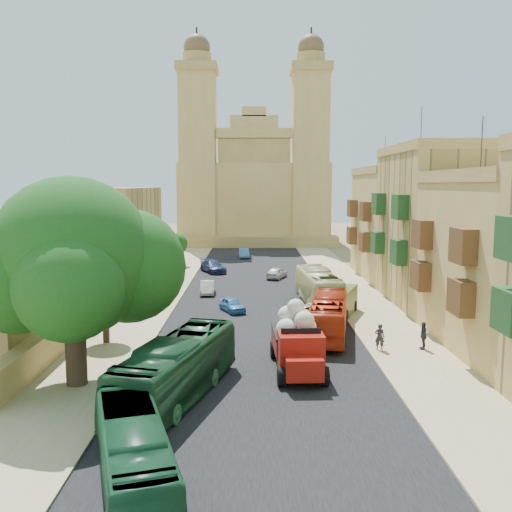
{
  "coord_description": "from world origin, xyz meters",
  "views": [
    {
      "loc": [
        -0.35,
        -24.75,
        10.34
      ],
      "look_at": [
        0.0,
        26.0,
        4.0
      ],
      "focal_mm": 40.0,
      "sensor_mm": 36.0,
      "label": 1
    }
  ],
  "objects_px": {
    "car_cream": "(314,311)",
    "street_tree_a": "(105,298)",
    "bus_cream_east": "(318,287)",
    "church": "(254,190)",
    "olive_pickup": "(338,302)",
    "car_white_a": "(207,288)",
    "car_white_b": "(277,273)",
    "ficus_tree": "(74,263)",
    "street_tree_d": "(177,244)",
    "car_dkblue": "(213,267)",
    "car_blue_a": "(232,305)",
    "pedestrian_c": "(423,336)",
    "bus_green_south": "(133,454)",
    "street_tree_b": "(140,265)",
    "pedestrian_a": "(380,337)",
    "car_blue_b": "(244,253)",
    "street_tree_c": "(162,254)",
    "bus_green_north": "(177,369)",
    "red_truck": "(297,341)",
    "bus_red_east": "(329,316)"
  },
  "relations": [
    {
      "from": "street_tree_a",
      "to": "car_white_b",
      "type": "relative_size",
      "value": 1.2
    },
    {
      "from": "olive_pickup",
      "to": "bus_cream_east",
      "type": "xyz_separation_m",
      "value": [
        -1.04,
        4.44,
        0.45
      ]
    },
    {
      "from": "car_blue_a",
      "to": "car_blue_b",
      "type": "xyz_separation_m",
      "value": [
        0.5,
        34.89,
        0.08
      ]
    },
    {
      "from": "ficus_tree",
      "to": "olive_pickup",
      "type": "height_order",
      "value": "ficus_tree"
    },
    {
      "from": "ficus_tree",
      "to": "car_white_a",
      "type": "xyz_separation_m",
      "value": [
        4.78,
        24.78,
        -5.78
      ]
    },
    {
      "from": "street_tree_b",
      "to": "bus_cream_east",
      "type": "relative_size",
      "value": 0.48
    },
    {
      "from": "car_cream",
      "to": "pedestrian_c",
      "type": "xyz_separation_m",
      "value": [
        6.0,
        -8.1,
        0.21
      ]
    },
    {
      "from": "church",
      "to": "red_truck",
      "type": "height_order",
      "value": "church"
    },
    {
      "from": "street_tree_a",
      "to": "bus_cream_east",
      "type": "height_order",
      "value": "street_tree_a"
    },
    {
      "from": "street_tree_c",
      "to": "street_tree_d",
      "type": "relative_size",
      "value": 1.07
    },
    {
      "from": "street_tree_a",
      "to": "car_white_b",
      "type": "height_order",
      "value": "street_tree_a"
    },
    {
      "from": "pedestrian_c",
      "to": "street_tree_a",
      "type": "bearing_deg",
      "value": -92.11
    },
    {
      "from": "street_tree_d",
      "to": "bus_green_south",
      "type": "bearing_deg",
      "value": -84.12
    },
    {
      "from": "car_white_a",
      "to": "car_white_b",
      "type": "bearing_deg",
      "value": 49.51
    },
    {
      "from": "ficus_tree",
      "to": "street_tree_c",
      "type": "bearing_deg",
      "value": 91.07
    },
    {
      "from": "street_tree_c",
      "to": "bus_green_north",
      "type": "relative_size",
      "value": 0.42
    },
    {
      "from": "ficus_tree",
      "to": "car_blue_a",
      "type": "distance_m",
      "value": 19.55
    },
    {
      "from": "street_tree_d",
      "to": "car_blue_a",
      "type": "distance_m",
      "value": 28.12
    },
    {
      "from": "car_white_b",
      "to": "pedestrian_c",
      "type": "relative_size",
      "value": 2.09
    },
    {
      "from": "pedestrian_c",
      "to": "bus_red_east",
      "type": "bearing_deg",
      "value": -118.16
    },
    {
      "from": "church",
      "to": "street_tree_d",
      "type": "xyz_separation_m",
      "value": [
        -10.0,
        -30.61,
        -6.71
      ]
    },
    {
      "from": "bus_green_south",
      "to": "car_white_b",
      "type": "relative_size",
      "value": 2.41
    },
    {
      "from": "car_blue_b",
      "to": "pedestrian_c",
      "type": "xyz_separation_m",
      "value": [
        11.96,
        -45.81,
        0.23
      ]
    },
    {
      "from": "street_tree_b",
      "to": "pedestrian_c",
      "type": "height_order",
      "value": "street_tree_b"
    },
    {
      "from": "street_tree_b",
      "to": "pedestrian_c",
      "type": "xyz_separation_m",
      "value": [
        20.46,
        -13.78,
        -2.56
      ]
    },
    {
      "from": "street_tree_b",
      "to": "car_blue_b",
      "type": "bearing_deg",
      "value": 75.13
    },
    {
      "from": "car_white_a",
      "to": "car_white_b",
      "type": "relative_size",
      "value": 1.01
    },
    {
      "from": "ficus_tree",
      "to": "street_tree_d",
      "type": "bearing_deg",
      "value": 90.78
    },
    {
      "from": "bus_cream_east",
      "to": "car_white_a",
      "type": "bearing_deg",
      "value": -27.47
    },
    {
      "from": "olive_pickup",
      "to": "pedestrian_c",
      "type": "xyz_separation_m",
      "value": [
        3.96,
        -9.78,
        -0.15
      ]
    },
    {
      "from": "street_tree_a",
      "to": "bus_red_east",
      "type": "relative_size",
      "value": 0.45
    },
    {
      "from": "church",
      "to": "street_tree_d",
      "type": "relative_size",
      "value": 8.63
    },
    {
      "from": "red_truck",
      "to": "pedestrian_c",
      "type": "distance_m",
      "value": 9.28
    },
    {
      "from": "car_cream",
      "to": "street_tree_a",
      "type": "bearing_deg",
      "value": 5.85
    },
    {
      "from": "street_tree_d",
      "to": "car_white_b",
      "type": "height_order",
      "value": "street_tree_d"
    },
    {
      "from": "bus_green_south",
      "to": "pedestrian_a",
      "type": "xyz_separation_m",
      "value": [
        12.08,
        16.49,
        -0.42
      ]
    },
    {
      "from": "church",
      "to": "olive_pickup",
      "type": "xyz_separation_m",
      "value": [
        6.5,
        -58.61,
        -8.48
      ]
    },
    {
      "from": "car_blue_a",
      "to": "pedestrian_c",
      "type": "distance_m",
      "value": 16.57
    },
    {
      "from": "car_dkblue",
      "to": "car_white_b",
      "type": "bearing_deg",
      "value": -54.96
    },
    {
      "from": "red_truck",
      "to": "bus_green_south",
      "type": "height_order",
      "value": "red_truck"
    },
    {
      "from": "bus_green_north",
      "to": "car_white_a",
      "type": "relative_size",
      "value": 2.89
    },
    {
      "from": "street_tree_c",
      "to": "car_dkblue",
      "type": "xyz_separation_m",
      "value": [
        5.0,
        6.28,
        -2.31
      ]
    },
    {
      "from": "car_blue_a",
      "to": "street_tree_a",
      "type": "bearing_deg",
      "value": -154.55
    },
    {
      "from": "bus_green_north",
      "to": "bus_red_east",
      "type": "relative_size",
      "value": 1.1
    },
    {
      "from": "street_tree_d",
      "to": "red_truck",
      "type": "distance_m",
      "value": 43.63
    },
    {
      "from": "car_white_a",
      "to": "street_tree_d",
      "type": "bearing_deg",
      "value": 102.7
    },
    {
      "from": "bus_cream_east",
      "to": "pedestrian_a",
      "type": "height_order",
      "value": "bus_cream_east"
    },
    {
      "from": "bus_red_east",
      "to": "car_blue_a",
      "type": "relative_size",
      "value": 2.9
    },
    {
      "from": "bus_green_south",
      "to": "pedestrian_a",
      "type": "distance_m",
      "value": 20.44
    },
    {
      "from": "ficus_tree",
      "to": "bus_cream_east",
      "type": "distance_m",
      "value": 25.74
    }
  ]
}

